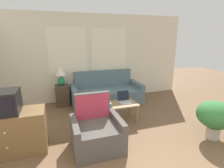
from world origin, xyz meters
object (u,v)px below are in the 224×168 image
(armchair, at_px, (96,132))
(couch, at_px, (106,93))
(coffee_table, at_px, (118,106))
(cup_navy, at_px, (110,105))
(potted_plant, at_px, (215,116))
(table_lamp, at_px, (61,74))
(laptop, at_px, (125,100))
(television, at_px, (5,102))
(snack_bowl, at_px, (106,102))

(armchair, bearing_deg, couch, 69.15)
(coffee_table, bearing_deg, cup_navy, -149.57)
(armchair, xyz_separation_m, potted_plant, (2.23, -0.44, 0.20))
(potted_plant, bearing_deg, table_lamp, 134.83)
(coffee_table, relative_size, laptop, 2.95)
(television, relative_size, snack_bowl, 2.21)
(armchair, bearing_deg, snack_bowl, 63.52)
(coffee_table, height_order, laptop, laptop)
(couch, relative_size, table_lamp, 3.75)
(armchair, height_order, laptop, armchair)
(armchair, xyz_separation_m, television, (-1.42, 0.29, 0.64))
(coffee_table, height_order, cup_navy, cup_navy)
(table_lamp, bearing_deg, laptop, -46.67)
(snack_bowl, bearing_deg, armchair, -116.48)
(television, bearing_deg, snack_bowl, 17.96)
(armchair, xyz_separation_m, laptop, (0.88, 0.84, 0.22))
(coffee_table, height_order, potted_plant, potted_plant)
(couch, xyz_separation_m, snack_bowl, (-0.36, -1.22, 0.21))
(table_lamp, relative_size, cup_navy, 6.72)
(cup_navy, bearing_deg, couch, 77.09)
(television, height_order, laptop, television)
(couch, relative_size, snack_bowl, 9.72)
(television, distance_m, cup_navy, 1.97)
(laptop, distance_m, cup_navy, 0.45)
(table_lamp, height_order, laptop, table_lamp)
(television, height_order, cup_navy, television)
(armchair, height_order, coffee_table, armchair)
(coffee_table, bearing_deg, laptop, 16.57)
(couch, distance_m, coffee_table, 1.33)
(television, distance_m, coffee_table, 2.25)
(coffee_table, distance_m, potted_plant, 1.96)
(couch, xyz_separation_m, armchair, (-0.81, -2.12, 0.01))
(armchair, xyz_separation_m, cup_navy, (0.47, 0.65, 0.21))
(television, xyz_separation_m, cup_navy, (1.89, 0.36, -0.43))
(snack_bowl, bearing_deg, potted_plant, -36.86)
(armchair, height_order, table_lamp, table_lamp)
(couch, xyz_separation_m, table_lamp, (-1.28, 0.16, 0.65))
(laptop, relative_size, cup_navy, 3.55)
(coffee_table, xyz_separation_m, cup_navy, (-0.24, -0.14, 0.10))
(cup_navy, relative_size, snack_bowl, 0.39)
(cup_navy, bearing_deg, armchair, -125.90)
(potted_plant, bearing_deg, couch, 119.13)
(table_lamp, distance_m, laptop, 2.02)
(coffee_table, bearing_deg, couch, 85.95)
(snack_bowl, bearing_deg, cup_navy, -84.44)
(couch, bearing_deg, coffee_table, -94.05)
(couch, bearing_deg, table_lamp, 172.70)
(armchair, height_order, television, television)
(table_lamp, xyz_separation_m, cup_navy, (0.95, -1.63, -0.43))
(table_lamp, relative_size, coffee_table, 0.64)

